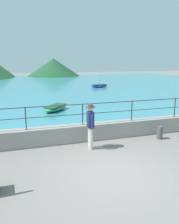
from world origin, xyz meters
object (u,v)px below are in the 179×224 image
(person_walking, at_px, (90,124))
(bollard, at_px, (160,133))
(boat_3, at_px, (99,86))
(boat_4, at_px, (55,108))

(person_walking, xyz_separation_m, bollard, (3.21, 0.13, -0.70))
(person_walking, distance_m, boat_3, 20.51)
(person_walking, xyz_separation_m, boat_4, (-0.11, 7.06, -0.72))
(boat_4, bearing_deg, bollard, -64.40)
(person_walking, xyz_separation_m, boat_3, (7.50, 19.07, -0.72))
(bollard, bearing_deg, boat_3, 77.26)
(boat_3, xyz_separation_m, boat_4, (-7.61, -12.01, -0.01))
(bollard, height_order, boat_4, bollard)
(bollard, distance_m, boat_3, 19.42)
(person_walking, distance_m, boat_4, 7.10)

